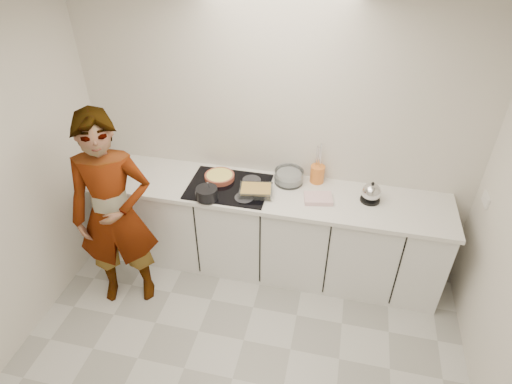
% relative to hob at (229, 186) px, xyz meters
% --- Properties ---
extents(floor, '(3.60, 3.20, 0.00)m').
position_rel_hob_xyz_m(floor, '(0.35, -1.26, -0.92)').
color(floor, beige).
rests_on(floor, ground).
extents(ceiling, '(3.60, 3.20, 0.00)m').
position_rel_hob_xyz_m(ceiling, '(0.35, -1.26, 1.68)').
color(ceiling, white).
rests_on(ceiling, wall_back).
extents(wall_back, '(3.60, 0.00, 2.60)m').
position_rel_hob_xyz_m(wall_back, '(0.35, 0.34, 0.38)').
color(wall_back, silver).
rests_on(wall_back, ground).
extents(base_cabinets, '(3.20, 0.58, 0.87)m').
position_rel_hob_xyz_m(base_cabinets, '(0.35, 0.02, -0.48)').
color(base_cabinets, white).
rests_on(base_cabinets, floor).
extents(countertop, '(3.24, 0.64, 0.04)m').
position_rel_hob_xyz_m(countertop, '(0.35, 0.02, -0.03)').
color(countertop, white).
rests_on(countertop, base_cabinets).
extents(hob, '(0.72, 0.54, 0.01)m').
position_rel_hob_xyz_m(hob, '(0.00, 0.00, 0.00)').
color(hob, black).
rests_on(hob, countertop).
extents(tart_dish, '(0.34, 0.34, 0.05)m').
position_rel_hob_xyz_m(tart_dish, '(-0.11, 0.09, 0.03)').
color(tart_dish, '#9F4935').
rests_on(tart_dish, hob).
extents(saucepan, '(0.23, 0.23, 0.18)m').
position_rel_hob_xyz_m(saucepan, '(-0.13, -0.22, 0.06)').
color(saucepan, black).
rests_on(saucepan, hob).
extents(baking_dish, '(0.32, 0.25, 0.06)m').
position_rel_hob_xyz_m(baking_dish, '(0.27, -0.05, 0.04)').
color(baking_dish, silver).
rests_on(baking_dish, hob).
extents(mixing_bowl, '(0.31, 0.31, 0.12)m').
position_rel_hob_xyz_m(mixing_bowl, '(0.52, 0.20, 0.05)').
color(mixing_bowl, silver).
rests_on(mixing_bowl, countertop).
extents(tea_towel, '(0.27, 0.22, 0.04)m').
position_rel_hob_xyz_m(tea_towel, '(0.81, -0.02, 0.01)').
color(tea_towel, white).
rests_on(tea_towel, countertop).
extents(kettle, '(0.22, 0.22, 0.19)m').
position_rel_hob_xyz_m(kettle, '(1.25, 0.07, 0.07)').
color(kettle, black).
rests_on(kettle, countertop).
extents(utensil_crock, '(0.15, 0.15, 0.16)m').
position_rel_hob_xyz_m(utensil_crock, '(0.76, 0.27, 0.07)').
color(utensil_crock, orange).
rests_on(utensil_crock, countertop).
extents(cook, '(0.78, 0.63, 1.84)m').
position_rel_hob_xyz_m(cook, '(-0.81, -0.61, 0.00)').
color(cook, white).
rests_on(cook, floor).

